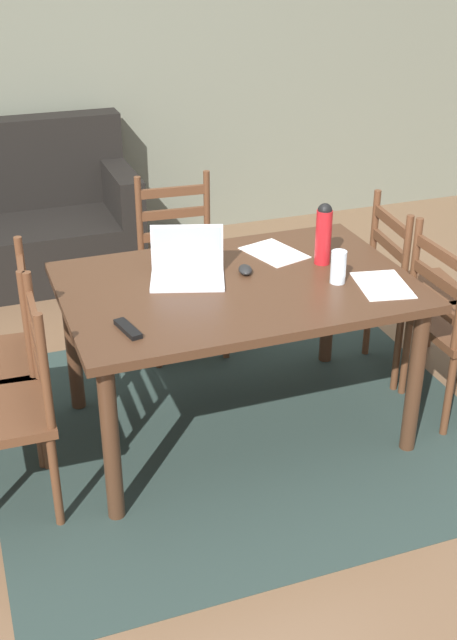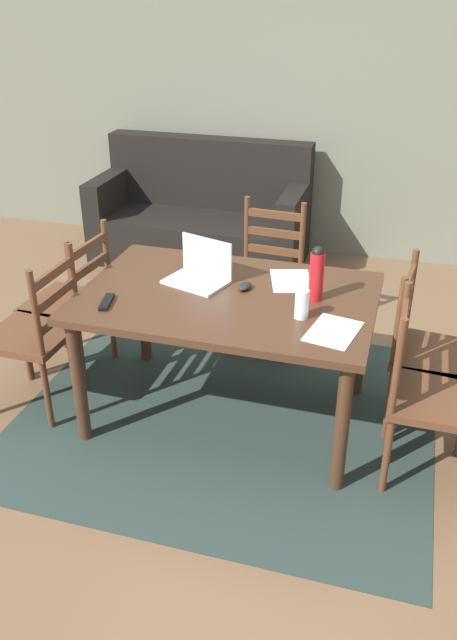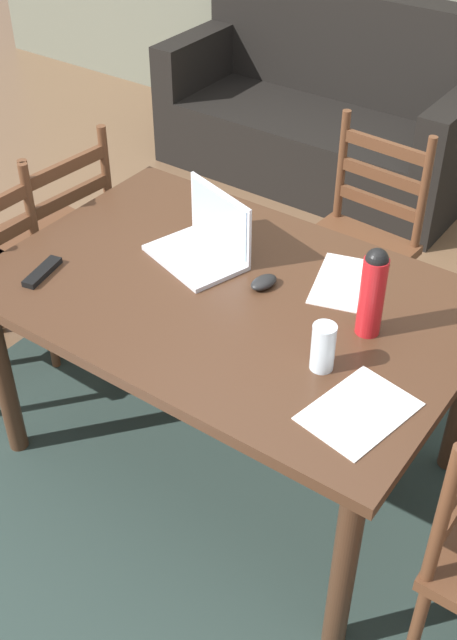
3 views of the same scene
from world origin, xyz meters
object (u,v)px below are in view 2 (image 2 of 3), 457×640
Objects in this scene: chair_right_near at (428,396)px; couch at (202,218)px; tv_remote at (107,302)px; chair_far_head at (266,279)px; chair_left_far at (72,303)px; water_bottle at (317,272)px; chair_left_near at (36,334)px; computer_mouse at (245,286)px; chair_right_far at (429,353)px; drinking_glass at (302,304)px; dining_table at (228,310)px; laptop at (201,271)px.

couch is (-1.93, 2.38, -0.11)m from chair_right_near.
tv_remote is at bearing -177.33° from chair_right_near.
chair_left_far is (-1.05, -0.68, 0.00)m from chair_far_head.
water_bottle is 1.07m from tv_remote.
water_bottle is at bearing 10.41° from chair_left_near.
tv_remote is at bearing -115.67° from chair_far_head.
computer_mouse is (-0.37, 0.01, -0.13)m from water_bottle.
chair_left_near is (-1.05, -1.08, 0.00)m from chair_far_head.
chair_right_far is 2.14m from chair_left_near.
chair_far_head reaches higher than tv_remote.
drinking_glass is (1.46, -0.35, 0.37)m from chair_left_far.
tv_remote is (-1.60, -0.49, 0.31)m from chair_right_far.
dining_table is 1.60× the size of chair_left_near.
chair_left_near is at bearing -94.20° from couch.
chair_left_near is 2.39m from couch.
chair_right_near is at bearing -45.96° from chair_far_head.
chair_right_near is 0.80m from water_bottle.
chair_left_near is at bearing -89.98° from chair_left_far.
water_bottle reaches higher than chair_right_far.
computer_mouse is (1.12, -0.12, 0.31)m from chair_left_far.
chair_far_head reaches higher than drinking_glass.
dining_table is at bearing 169.04° from chair_right_near.
chair_far_head and chair_right_far have the same top height.
chair_right_near is at bearing -24.29° from water_bottle.
chair_far_head and chair_left_far have the same top height.
chair_left_far is at bearing 169.13° from chair_right_near.
computer_mouse is at bearing 146.31° from drinking_glass.
computer_mouse is (0.07, 0.08, 0.11)m from dining_table.
drinking_glass is at bearing -19.54° from dining_table.
couch is at bearing 85.80° from chair_left_near.
chair_right_near is 1.00× the size of chair_right_far.
chair_far_head is 1.57m from couch.
water_bottle is (0.44, 0.07, 0.24)m from dining_table.
chair_left_far is at bearing -95.06° from couch.
chair_left_far is 0.75m from tv_remote.
chair_left_far is (-2.10, -0.01, 0.00)m from chair_right_far.
dining_table is 0.15m from computer_mouse.
chair_far_head and chair_left_near have the same top height.
dining_table is 1.60× the size of chair_left_far.
laptop is at bearing -104.15° from chair_far_head.
dining_table is 1.09m from chair_right_far.
water_bottle is (-0.61, -0.14, 0.45)m from chair_right_far.
couch is 18.00× the size of computer_mouse.
couch reaches higher than tv_remote.
couch is 2.70m from drinking_glass.
laptop reaches higher than dining_table.
tv_remote is (-0.37, -0.40, -0.05)m from laptop.
water_bottle is at bearing 6.87° from tv_remote.
chair_far_head is at bearing 32.84° from chair_left_far.
chair_left_far is 5.59× the size of tv_remote.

